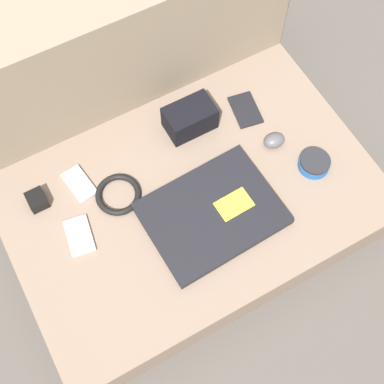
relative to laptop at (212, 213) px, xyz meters
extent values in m
plane|color=#4C4742|center=(-0.02, 0.07, -0.15)|extent=(8.00, 8.00, 0.00)
cube|color=#7A6656|center=(-0.02, 0.07, -0.08)|extent=(0.96, 0.63, 0.14)
cube|color=#7F705B|center=(-0.02, 0.49, 0.09)|extent=(0.96, 0.20, 0.49)
cube|color=black|center=(0.00, 0.00, 0.00)|extent=(0.34, 0.27, 0.02)
cube|color=yellow|center=(0.06, -0.01, 0.01)|extent=(0.09, 0.06, 0.00)
ellipsoid|color=#4C4C51|center=(0.25, 0.10, 0.01)|extent=(0.07, 0.05, 0.04)
cylinder|color=#1E569E|center=(0.31, -0.01, 0.00)|extent=(0.08, 0.08, 0.02)
cylinder|color=#232328|center=(0.31, -0.01, 0.02)|extent=(0.08, 0.08, 0.01)
cube|color=#B7B7BC|center=(-0.26, 0.25, -0.01)|extent=(0.07, 0.11, 0.01)
cube|color=black|center=(0.24, 0.23, -0.01)|extent=(0.09, 0.12, 0.01)
cube|color=#B7B7BC|center=(-0.32, 0.11, -0.01)|extent=(0.08, 0.11, 0.01)
cube|color=black|center=(0.08, 0.26, 0.03)|extent=(0.13, 0.09, 0.08)
cube|color=black|center=(-0.38, 0.25, 0.00)|extent=(0.05, 0.05, 0.03)
torus|color=black|center=(-0.19, 0.17, 0.00)|extent=(0.12, 0.12, 0.02)
camera|label=1|loc=(-0.30, -0.44, 1.26)|focal=50.00mm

